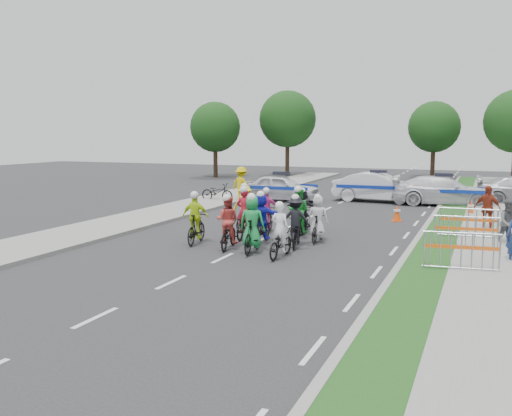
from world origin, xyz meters
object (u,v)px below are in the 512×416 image
at_px(rider_8, 298,218).
at_px(barrier_1, 466,234).
at_px(rider_4, 296,226).
at_px(parked_bike, 217,192).
at_px(rider_11, 303,213).
at_px(rider_1, 252,230).
at_px(spectator_2, 487,208).
at_px(rider_7, 318,223).
at_px(spectator_1, 509,223).
at_px(rider_9, 267,215).
at_px(rider_3, 196,224).
at_px(cone_1, 471,208).
at_px(tree_4, 434,127).
at_px(rider_6, 245,221).
at_px(tree_0, 215,127).
at_px(barrier_2, 468,224).
at_px(barrier_0, 461,253).
at_px(rider_0, 280,239).
at_px(rider_5, 261,221).
at_px(tree_3, 288,119).
at_px(rider_2, 228,228).
at_px(marshal_hiviz, 241,184).
at_px(police_car_1, 378,187).
at_px(rider_10, 245,212).
at_px(cone_0, 397,213).
at_px(police_car_2, 443,191).
at_px(police_car_0, 281,188).

height_order(rider_8, barrier_1, rider_8).
xyz_separation_m(rider_4, parked_bike, (-7.92, 10.34, -0.19)).
distance_m(rider_11, barrier_1, 6.06).
height_order(rider_1, spectator_2, rider_1).
relative_size(rider_7, parked_bike, 0.88).
height_order(rider_7, spectator_1, rider_7).
xyz_separation_m(rider_7, rider_9, (-2.27, 1.04, 0.01)).
bearing_deg(rider_3, cone_1, -137.40).
bearing_deg(rider_3, tree_4, -107.37).
bearing_deg(parked_bike, spectator_2, -105.72).
height_order(rider_6, tree_0, tree_0).
distance_m(rider_6, rider_8, 1.93).
relative_size(barrier_2, tree_4, 0.32).
bearing_deg(rider_9, barrier_0, 144.39).
distance_m(spectator_2, barrier_1, 4.29).
relative_size(rider_0, rider_7, 1.03).
xyz_separation_m(rider_6, cone_1, (7.30, 8.98, -0.28)).
bearing_deg(barrier_2, barrier_1, -90.00).
height_order(rider_5, tree_0, tree_0).
bearing_deg(tree_3, rider_4, -70.45).
distance_m(cone_1, tree_3, 25.57).
bearing_deg(rider_11, rider_1, 88.74).
bearing_deg(rider_2, rider_6, -94.29).
distance_m(rider_1, spectator_2, 9.77).
bearing_deg(rider_6, spectator_1, -172.89).
height_order(marshal_hiviz, barrier_1, marshal_hiviz).
xyz_separation_m(rider_0, marshal_hiviz, (-6.77, 12.57, 0.37)).
distance_m(rider_6, tree_4, 31.14).
xyz_separation_m(rider_11, police_car_1, (0.95, 10.59, 0.07)).
bearing_deg(marshal_hiviz, rider_2, 129.44).
bearing_deg(cone_1, rider_0, -113.68).
xyz_separation_m(barrier_2, tree_4, (-3.70, 28.07, 3.63)).
xyz_separation_m(rider_5, rider_11, (0.60, 2.73, -0.04)).
distance_m(rider_10, tree_0, 26.64).
bearing_deg(rider_3, rider_9, -125.71).
relative_size(cone_0, tree_0, 0.11).
distance_m(rider_4, spectator_2, 8.10).
relative_size(rider_2, rider_4, 1.01).
bearing_deg(police_car_1, spectator_1, -145.51).
bearing_deg(rider_0, rider_11, -79.07).
relative_size(rider_11, barrier_1, 0.84).
relative_size(rider_10, cone_0, 2.62).
relative_size(rider_5, tree_3, 0.25).
height_order(rider_3, police_car_2, rider_3).
bearing_deg(rider_8, tree_4, -94.91).
distance_m(spectator_1, barrier_0, 4.73).
bearing_deg(rider_6, tree_3, -79.60).
xyz_separation_m(police_car_2, tree_0, (-19.17, 12.27, 3.44)).
xyz_separation_m(cone_1, tree_4, (-3.61, 21.74, 3.85)).
height_order(police_car_0, barrier_0, police_car_0).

